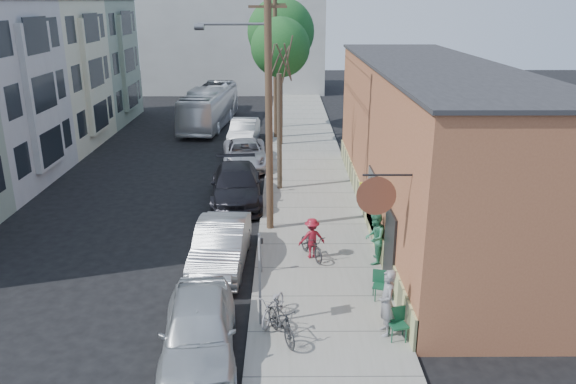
{
  "coord_description": "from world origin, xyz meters",
  "views": [
    {
      "loc": [
        3.05,
        -17.63,
        8.95
      ],
      "look_at": [
        3.19,
        4.18,
        1.5
      ],
      "focal_mm": 35.0,
      "sensor_mm": 36.0,
      "label": 1
    }
  ],
  "objects_px": {
    "parked_bike_b": "(273,306)",
    "car_1": "(221,245)",
    "utility_pole_near": "(267,99)",
    "cyclist": "(312,238)",
    "sign_post": "(260,271)",
    "tree_bare": "(279,133)",
    "parked_bike_a": "(281,322)",
    "patron_grey": "(387,303)",
    "patron_green": "(375,238)",
    "parking_meter_near": "(261,249)",
    "car_4": "(244,131)",
    "parking_meter_far": "(268,176)",
    "car_0": "(199,329)",
    "bus": "(210,107)",
    "car_2": "(236,185)",
    "tree_leafy_mid": "(280,48)",
    "patio_chair_a": "(381,286)",
    "patio_chair_b": "(398,325)",
    "car_3": "(245,154)",
    "tree_leafy_far": "(281,32)"
  },
  "relations": [
    {
      "from": "car_0",
      "to": "car_4",
      "type": "bearing_deg",
      "value": 85.44
    },
    {
      "from": "patio_chair_a",
      "to": "parked_bike_b",
      "type": "distance_m",
      "value": 3.52
    },
    {
      "from": "parking_meter_near",
      "to": "parking_meter_far",
      "type": "xyz_separation_m",
      "value": [
        0.0,
        8.46,
        0.0
      ]
    },
    {
      "from": "tree_bare",
      "to": "bus",
      "type": "relative_size",
      "value": 0.53
    },
    {
      "from": "tree_bare",
      "to": "car_4",
      "type": "xyz_separation_m",
      "value": [
        -2.43,
        9.9,
        -2.16
      ]
    },
    {
      "from": "patio_chair_a",
      "to": "car_0",
      "type": "relative_size",
      "value": 0.18
    },
    {
      "from": "parked_bike_b",
      "to": "car_2",
      "type": "distance_m",
      "value": 10.7
    },
    {
      "from": "car_4",
      "to": "car_1",
      "type": "bearing_deg",
      "value": -85.34
    },
    {
      "from": "parked_bike_a",
      "to": "car_4",
      "type": "bearing_deg",
      "value": 72.36
    },
    {
      "from": "patio_chair_a",
      "to": "parked_bike_a",
      "type": "distance_m",
      "value": 3.77
    },
    {
      "from": "patron_grey",
      "to": "patron_green",
      "type": "bearing_deg",
      "value": 174.36
    },
    {
      "from": "tree_leafy_far",
      "to": "car_3",
      "type": "height_order",
      "value": "tree_leafy_far"
    },
    {
      "from": "sign_post",
      "to": "cyclist",
      "type": "distance_m",
      "value": 4.82
    },
    {
      "from": "car_3",
      "to": "car_4",
      "type": "distance_m",
      "value": 5.54
    },
    {
      "from": "sign_post",
      "to": "parked_bike_b",
      "type": "xyz_separation_m",
      "value": [
        0.37,
        0.23,
        -1.24
      ]
    },
    {
      "from": "patron_grey",
      "to": "sign_post",
      "type": "bearing_deg",
      "value": -99.46
    },
    {
      "from": "tree_leafy_far",
      "to": "car_3",
      "type": "distance_m",
      "value": 11.89
    },
    {
      "from": "cyclist",
      "to": "patio_chair_b",
      "type": "bearing_deg",
      "value": 99.24
    },
    {
      "from": "tree_leafy_far",
      "to": "car_0",
      "type": "bearing_deg",
      "value": -94.08
    },
    {
      "from": "cyclist",
      "to": "parked_bike_b",
      "type": "relative_size",
      "value": 0.89
    },
    {
      "from": "patio_chair_b",
      "to": "cyclist",
      "type": "distance_m",
      "value": 5.63
    },
    {
      "from": "sign_post",
      "to": "car_1",
      "type": "bearing_deg",
      "value": 111.09
    },
    {
      "from": "tree_leafy_mid",
      "to": "bus",
      "type": "relative_size",
      "value": 0.76
    },
    {
      "from": "utility_pole_near",
      "to": "cyclist",
      "type": "relative_size",
      "value": 6.69
    },
    {
      "from": "sign_post",
      "to": "car_2",
      "type": "relative_size",
      "value": 0.49
    },
    {
      "from": "parking_meter_near",
      "to": "bus",
      "type": "relative_size",
      "value": 0.12
    },
    {
      "from": "car_0",
      "to": "patio_chair_a",
      "type": "bearing_deg",
      "value": 22.17
    },
    {
      "from": "tree_bare",
      "to": "patron_grey",
      "type": "distance_m",
      "value": 13.35
    },
    {
      "from": "parking_meter_far",
      "to": "car_2",
      "type": "height_order",
      "value": "car_2"
    },
    {
      "from": "tree_leafy_far",
      "to": "car_4",
      "type": "height_order",
      "value": "tree_leafy_far"
    },
    {
      "from": "patio_chair_b",
      "to": "cyclist",
      "type": "xyz_separation_m",
      "value": [
        -2.12,
        5.2,
        0.31
      ]
    },
    {
      "from": "patio_chair_b",
      "to": "parked_bike_b",
      "type": "bearing_deg",
      "value": 147.56
    },
    {
      "from": "parking_meter_far",
      "to": "car_0",
      "type": "bearing_deg",
      "value": -96.34
    },
    {
      "from": "tree_bare",
      "to": "parked_bike_a",
      "type": "height_order",
      "value": "tree_bare"
    },
    {
      "from": "car_2",
      "to": "car_1",
      "type": "bearing_deg",
      "value": -94.82
    },
    {
      "from": "patron_green",
      "to": "sign_post",
      "type": "bearing_deg",
      "value": -24.56
    },
    {
      "from": "parking_meter_near",
      "to": "patron_green",
      "type": "bearing_deg",
      "value": 9.9
    },
    {
      "from": "patron_grey",
      "to": "parked_bike_b",
      "type": "relative_size",
      "value": 1.15
    },
    {
      "from": "parking_meter_near",
      "to": "patron_grey",
      "type": "relative_size",
      "value": 0.64
    },
    {
      "from": "tree_leafy_mid",
      "to": "car_4",
      "type": "height_order",
      "value": "tree_leafy_mid"
    },
    {
      "from": "tree_bare",
      "to": "patron_grey",
      "type": "bearing_deg",
      "value": -76.68
    },
    {
      "from": "parking_meter_far",
      "to": "patio_chair_b",
      "type": "xyz_separation_m",
      "value": [
        3.89,
        -12.52,
        -0.39
      ]
    },
    {
      "from": "utility_pole_near",
      "to": "tree_leafy_far",
      "type": "height_order",
      "value": "utility_pole_near"
    },
    {
      "from": "parked_bike_b",
      "to": "car_4",
      "type": "xyz_separation_m",
      "value": [
        -2.34,
        22.02,
        0.19
      ]
    },
    {
      "from": "tree_leafy_mid",
      "to": "car_2",
      "type": "distance_m",
      "value": 12.12
    },
    {
      "from": "car_1",
      "to": "patio_chair_a",
      "type": "bearing_deg",
      "value": -24.52
    },
    {
      "from": "patron_grey",
      "to": "cyclist",
      "type": "height_order",
      "value": "patron_grey"
    },
    {
      "from": "tree_bare",
      "to": "patron_grey",
      "type": "xyz_separation_m",
      "value": [
        3.05,
        -12.86,
        -1.83
      ]
    },
    {
      "from": "patio_chair_a",
      "to": "car_4",
      "type": "distance_m",
      "value": 21.58
    },
    {
      "from": "parked_bike_b",
      "to": "car_1",
      "type": "bearing_deg",
      "value": 136.08
    }
  ]
}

